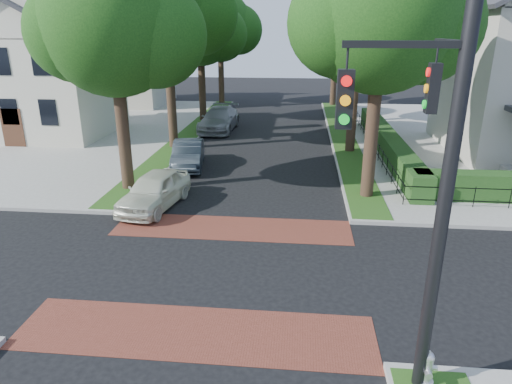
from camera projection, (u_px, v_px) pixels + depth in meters
The scene contains 23 objects.
ground at pixel (218, 270), 14.43m from camera, with size 120.00×120.00×0.00m, color black.
sidewalk_nw at pixel (5, 130), 34.02m from camera, with size 30.00×30.00×0.15m, color gray.
crosswalk_far at pixel (233, 228), 17.43m from camera, with size 9.00×2.20×0.01m, color brown.
crosswalk_near at pixel (195, 332), 11.44m from camera, with size 9.00×2.20×0.01m, color brown.
grass_strip_ne at pixel (343, 136), 31.77m from camera, with size 1.60×29.80×0.02m, color #1A4212.
grass_strip_nw at pixel (191, 132), 32.77m from camera, with size 1.60×29.80×0.02m, color #1A4212.
tree_right_near at pixel (384, 17), 18.12m from camera, with size 7.75×6.67×10.66m.
tree_right_mid at pixel (361, 14), 25.50m from camera, with size 8.25×7.09×11.22m.
tree_right_far at pixel (346, 33), 34.27m from camera, with size 7.25×6.23×9.74m.
tree_right_back at pixel (338, 28), 42.59m from camera, with size 7.50×6.45×10.20m.
tree_left_near at pixel (117, 27), 19.25m from camera, with size 7.50×6.45×10.20m.
tree_left_mid at pixel (168, 8), 26.40m from camera, with size 8.00×6.88×11.48m.
tree_left_far at pixel (202, 30), 35.22m from camera, with size 7.00×6.02×9.86m.
tree_left_back at pixel (221, 26), 43.57m from camera, with size 7.75×6.66×10.44m.
hedge_main_road at pixel (387, 142), 27.52m from camera, with size 1.00×18.00×1.20m, color #173F15.
fence_main_road at pixel (373, 144), 27.64m from camera, with size 0.06×18.00×0.90m, color black, non-canonical shape.
house_left_near at pixel (38, 62), 31.03m from camera, with size 10.00×9.00×10.14m.
house_left_far at pixel (117, 52), 44.14m from camera, with size 10.00×9.00×10.14m.
traffic_signal at pixel (433, 174), 8.26m from camera, with size 2.17×2.00×8.00m.
parked_car_front at pixel (154, 190), 19.25m from camera, with size 1.79×4.45×1.51m, color silver.
parked_car_middle at pixel (188, 154), 24.86m from camera, with size 1.54×4.42×1.46m, color #1E262D.
parked_car_rear at pixel (219, 119), 33.93m from camera, with size 2.36×5.81×1.69m, color gray.
fire_hydrant at pixel (427, 369), 9.45m from camera, with size 0.45×0.47×0.84m.
Camera 1 is at (2.47, -12.57, 7.19)m, focal length 32.00 mm.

